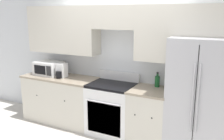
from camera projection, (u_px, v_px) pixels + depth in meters
The scene contains 9 objects.
ground_plane at pixel (104, 140), 4.24m from camera, with size 12.00×12.00×0.00m, color beige.
wall_back at pixel (119, 47), 4.40m from camera, with size 8.00×0.39×2.60m.
lower_cabinets_left at pixel (61, 99), 4.92m from camera, with size 1.50×0.64×0.91m.
lower_cabinets_right at pixel (150, 116), 4.10m from camera, with size 0.63×0.64×0.91m.
oven_range at pixel (112, 109), 4.41m from camera, with size 0.79×0.65×1.07m.
refrigerator at pixel (199, 97), 3.74m from camera, with size 0.87×0.81×1.78m.
microwave at pixel (49, 68), 4.95m from camera, with size 0.50×0.41×0.26m.
bottle at pixel (157, 81), 4.14m from camera, with size 0.08×0.08×0.25m.
coffee_maker at pixel (61, 71), 4.73m from camera, with size 0.17×0.23×0.27m.
Camera 1 is at (1.91, -3.37, 2.11)m, focal length 40.00 mm.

